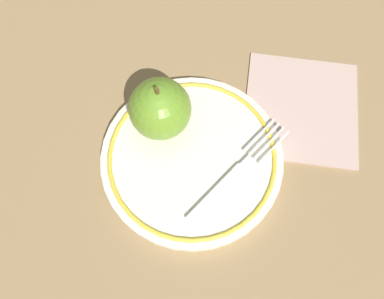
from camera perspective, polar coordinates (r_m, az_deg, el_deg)
name	(u,v)px	position (r m, az deg, el deg)	size (l,w,h in m)	color
ground_plane	(198,170)	(0.47, 0.97, -3.10)	(2.00, 2.00, 0.00)	olive
plate	(192,158)	(0.47, 0.00, -1.28)	(0.23, 0.23, 0.02)	silver
apple_red_whole	(160,109)	(0.44, -4.89, 6.19)	(0.08, 0.08, 0.08)	olive
fork	(235,174)	(0.45, 6.54, -3.71)	(0.15, 0.11, 0.00)	silver
napkin_folded	(302,108)	(0.52, 16.35, 6.11)	(0.16, 0.15, 0.01)	#BF9E91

